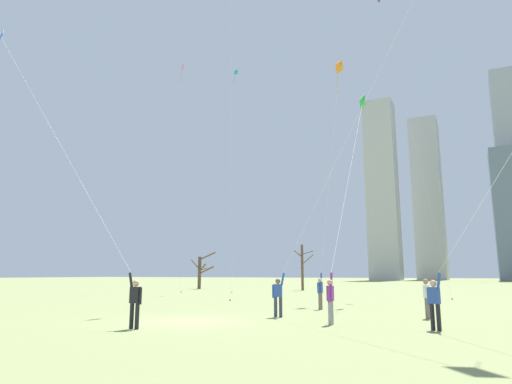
{
  "coord_description": "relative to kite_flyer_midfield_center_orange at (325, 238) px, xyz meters",
  "views": [
    {
      "loc": [
        10.5,
        -15.12,
        1.82
      ],
      "look_at": [
        0.0,
        6.0,
        6.1
      ],
      "focal_mm": 31.76,
      "sensor_mm": 36.0,
      "label": 1
    }
  ],
  "objects": [
    {
      "name": "bystander_watching_nearby",
      "position": [
        5.65,
        -4.13,
        -2.88
      ],
      "size": [
        0.29,
        0.49,
        1.62
      ],
      "color": "#726656",
      "rests_on": "ground"
    },
    {
      "name": "kite_flyer_midfield_center_orange",
      "position": [
        0.0,
        0.0,
        0.0
      ],
      "size": [
        1.15,
        9.15,
        17.76
      ],
      "color": "#726656",
      "rests_on": "ground"
    },
    {
      "name": "kite_flyer_foreground_right_green",
      "position": [
        2.5,
        -5.83,
        -0.73
      ],
      "size": [
        1.75,
        14.35,
        14.14
      ],
      "color": "gray",
      "rests_on": "ground"
    },
    {
      "name": "ground_plane",
      "position": [
        -2.64,
        -9.35,
        -3.79
      ],
      "size": [
        400.0,
        400.0,
        0.0
      ],
      "primitive_type": "plane",
      "color": "#848E56"
    },
    {
      "name": "distant_kite_high_overhead_red",
      "position": [
        -21.78,
        15.99,
        19.75
      ],
      "size": [
        3.21,
        3.51,
        26.43
      ],
      "color": "red",
      "rests_on": "ground"
    },
    {
      "name": "bare_tree_far_right_edge",
      "position": [
        -10.53,
        24.34,
        -1.01
      ],
      "size": [
        1.97,
        2.28,
        5.1
      ],
      "color": "brown",
      "rests_on": "ground"
    },
    {
      "name": "distant_kite_drifting_right_yellow",
      "position": [
        -6.32,
        0.18,
        14.59
      ],
      "size": [
        2.06,
        4.15,
        21.79
      ],
      "color": "yellow",
      "rests_on": "ground"
    },
    {
      "name": "bare_tree_leftmost",
      "position": [
        -23.68,
        23.55,
        -1.54
      ],
      "size": [
        2.19,
        2.79,
        4.56
      ],
      "color": "brown",
      "rests_on": "ground"
    },
    {
      "name": "kite_flyer_foreground_left_pink",
      "position": [
        1.39,
        -6.5,
        -0.13
      ],
      "size": [
        8.77,
        1.48,
        15.91
      ],
      "color": "#33384C",
      "rests_on": "ground"
    },
    {
      "name": "skyline_slender_spire",
      "position": [
        -6.38,
        128.41,
        21.92
      ],
      "size": [
        8.64,
        10.96,
        51.42
      ],
      "color": "#B2B2B7",
      "rests_on": "ground"
    },
    {
      "name": "distant_kite_low_near_trees_teal",
      "position": [
        -15.44,
        17.22,
        16.6
      ],
      "size": [
        1.21,
        2.69,
        24.73
      ],
      "color": "teal",
      "rests_on": "ground"
    },
    {
      "name": "distant_kite_drifting_left_purple",
      "position": [
        1.31,
        16.06,
        22.07
      ],
      "size": [
        5.15,
        5.35,
        28.81
      ],
      "color": "purple",
      "rests_on": "ground"
    },
    {
      "name": "kite_flyer_midfield_right_white",
      "position": [
        7.61,
        -9.59,
        -0.97
      ],
      "size": [
        9.86,
        10.87,
        15.21
      ],
      "color": "black",
      "rests_on": "ground"
    },
    {
      "name": "skyline_wide_slab",
      "position": [
        -17.26,
        110.27,
        22.94
      ],
      "size": [
        8.56,
        7.52,
        53.46
      ],
      "color": "#B2B2B7",
      "rests_on": "ground"
    },
    {
      "name": "kite_flyer_far_back_blue",
      "position": [
        -4.16,
        -12.08,
        -1.22
      ],
      "size": [
        12.08,
        1.91,
        14.69
      ],
      "color": "black",
      "rests_on": "ground"
    }
  ]
}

